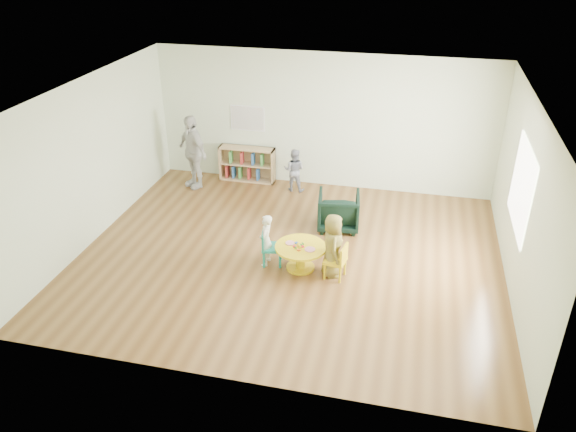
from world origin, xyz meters
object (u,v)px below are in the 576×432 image
(kid_chair_left, at_px, (270,246))
(bookshelf, at_px, (247,164))
(child_right, at_px, (333,246))
(kid_chair_right, at_px, (338,260))
(armchair, at_px, (338,211))
(toddler, at_px, (294,170))
(adult_caretaker, at_px, (193,152))
(child_left, at_px, (266,240))
(activity_table, at_px, (301,253))

(kid_chair_left, relative_size, bookshelf, 0.51)
(child_right, bearing_deg, kid_chair_right, -138.73)
(bookshelf, height_order, armchair, bookshelf)
(toddler, height_order, adult_caretaker, adult_caretaker)
(kid_chair_right, distance_m, child_left, 1.22)
(adult_caretaker, bearing_deg, activity_table, -6.94)
(armchair, relative_size, child_left, 0.85)
(toddler, relative_size, adult_caretaker, 0.58)
(kid_chair_right, xyz_separation_m, armchair, (-0.24, 1.63, 0.02))
(child_left, relative_size, child_right, 0.84)
(bookshelf, bearing_deg, kid_chair_right, -53.08)
(child_right, height_order, adult_caretaker, adult_caretaker)
(armchair, distance_m, child_right, 1.58)
(bookshelf, relative_size, armchair, 1.59)
(bookshelf, relative_size, adult_caretaker, 0.77)
(armchair, relative_size, child_right, 0.71)
(adult_caretaker, bearing_deg, toddler, 43.15)
(activity_table, relative_size, adult_caretaker, 0.53)
(bookshelf, xyz_separation_m, adult_caretaker, (-0.99, -0.58, 0.41))
(kid_chair_left, bearing_deg, toddler, 173.93)
(armchair, relative_size, toddler, 0.83)
(activity_table, bearing_deg, adult_caretaker, 137.50)
(bookshelf, distance_m, child_left, 3.44)
(kid_chair_right, height_order, child_right, child_right)
(armchair, bearing_deg, child_right, 87.55)
(bookshelf, bearing_deg, toddler, -14.96)
(child_right, bearing_deg, activity_table, 69.93)
(activity_table, distance_m, kid_chair_left, 0.53)
(bookshelf, xyz_separation_m, child_left, (1.29, -3.19, 0.08))
(kid_chair_right, xyz_separation_m, toddler, (-1.38, 3.03, 0.14))
(adult_caretaker, bearing_deg, kid_chair_left, -12.42)
(bookshelf, bearing_deg, activity_table, -59.68)
(child_left, relative_size, toddler, 0.98)
(toddler, distance_m, adult_caretaker, 2.15)
(bookshelf, height_order, child_right, child_right)
(bookshelf, xyz_separation_m, toddler, (1.11, -0.30, 0.09))
(child_left, bearing_deg, adult_caretaker, -139.19)
(bookshelf, distance_m, adult_caretaker, 1.22)
(activity_table, distance_m, armchair, 1.55)
(kid_chair_left, distance_m, child_right, 1.07)
(kid_chair_right, bearing_deg, activity_table, 88.69)
(activity_table, xyz_separation_m, child_right, (0.52, -0.05, 0.24))
(armchair, xyz_separation_m, toddler, (-1.14, 1.40, 0.11))
(activity_table, xyz_separation_m, child_left, (-0.58, 0.01, 0.16))
(kid_chair_left, bearing_deg, armchair, 137.59)
(toddler, bearing_deg, kid_chair_left, 96.12)
(child_right, xyz_separation_m, toddler, (-1.28, 2.96, -0.08))
(activity_table, height_order, kid_chair_left, kid_chair_left)
(kid_chair_left, xyz_separation_m, toddler, (-0.23, 2.87, 0.13))
(kid_chair_right, distance_m, adult_caretaker, 4.46)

